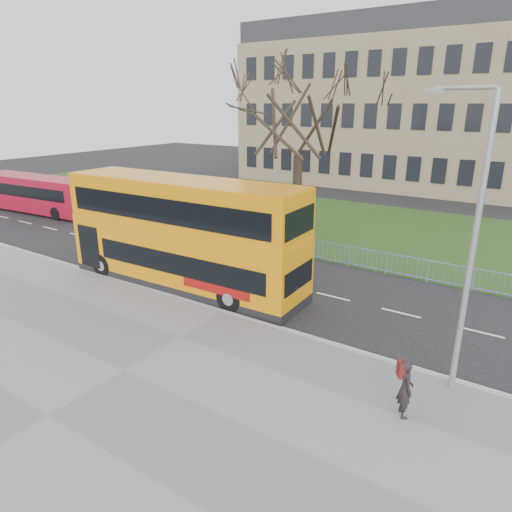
% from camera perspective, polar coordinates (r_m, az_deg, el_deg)
% --- Properties ---
extents(ground, '(120.00, 120.00, 0.00)m').
position_cam_1_polar(ground, '(19.87, -1.35, -5.60)').
color(ground, black).
rests_on(ground, ground).
extents(pavement, '(80.00, 10.50, 0.12)m').
position_cam_1_polar(pavement, '(15.45, -16.21, -13.76)').
color(pavement, slate).
rests_on(pavement, ground).
extents(kerb, '(80.00, 0.20, 0.14)m').
position_cam_1_polar(kerb, '(18.71, -4.08, -7.01)').
color(kerb, '#959597').
rests_on(kerb, ground).
extents(grass_verge, '(80.00, 15.40, 0.08)m').
position_cam_1_polar(grass_verge, '(31.99, 13.45, 3.41)').
color(grass_verge, '#263D16').
rests_on(grass_verge, ground).
extents(guard_railing, '(40.00, 0.12, 1.10)m').
position_cam_1_polar(guard_railing, '(25.01, 7.30, 0.77)').
color(guard_railing, '#7697D2').
rests_on(guard_railing, ground).
extents(bare_tree, '(8.44, 8.44, 12.06)m').
position_cam_1_polar(bare_tree, '(28.30, 5.34, 14.40)').
color(bare_tree, black).
rests_on(bare_tree, grass_verge).
extents(civic_building, '(30.00, 15.00, 14.00)m').
position_cam_1_polar(civic_building, '(52.18, 17.07, 16.57)').
color(civic_building, '#7B674E').
rests_on(civic_building, ground).
extents(yellow_bus, '(11.82, 3.13, 4.92)m').
position_cam_1_polar(yellow_bus, '(20.92, -9.11, 3.11)').
color(yellow_bus, orange).
rests_on(yellow_bus, ground).
extents(red_bus, '(10.74, 3.24, 2.79)m').
position_cam_1_polar(red_bus, '(39.52, -25.71, 7.08)').
color(red_bus, maroon).
rests_on(red_bus, ground).
extents(pedestrian, '(0.66, 0.73, 1.67)m').
position_cam_1_polar(pedestrian, '(13.20, 18.17, -15.44)').
color(pedestrian, black).
rests_on(pedestrian, pavement).
extents(street_lamp, '(1.79, 0.19, 8.43)m').
position_cam_1_polar(street_lamp, '(13.37, 25.20, 2.05)').
color(street_lamp, gray).
rests_on(street_lamp, pavement).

